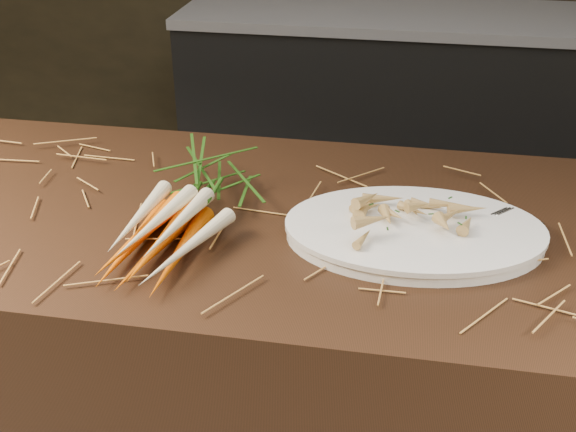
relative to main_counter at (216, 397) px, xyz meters
name	(u,v)px	position (x,y,z in m)	size (l,w,h in m)	color
main_counter	(216,397)	(0.00, 0.00, 0.00)	(2.40, 0.70, 0.90)	black
back_counter	(399,110)	(0.30, 1.88, -0.03)	(1.82, 0.62, 0.84)	black
straw_bedding	(204,205)	(0.00, 0.00, 0.46)	(1.40, 0.60, 0.02)	#AD722F
root_veg_bunch	(190,200)	(-0.01, -0.05, 0.49)	(0.19, 0.48, 0.09)	#D05E05
serving_platter	(414,234)	(0.38, -0.04, 0.46)	(0.43, 0.29, 0.02)	white
roasted_veg_heap	(416,215)	(0.38, -0.04, 0.50)	(0.21, 0.15, 0.05)	#AD7B42
serving_fork	(510,237)	(0.53, -0.05, 0.47)	(0.01, 0.16, 0.00)	silver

